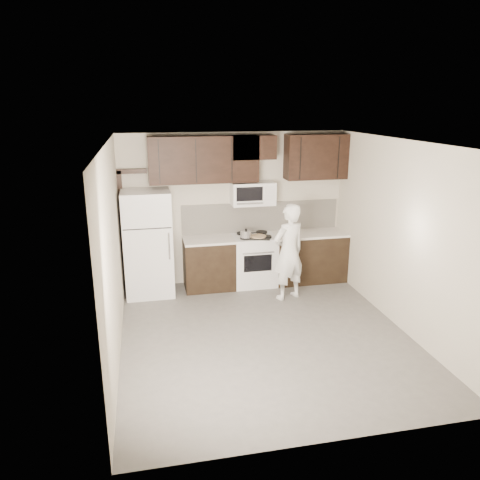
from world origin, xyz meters
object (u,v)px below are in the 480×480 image
object	(u,v)px
stove	(254,260)
microwave	(253,193)
refrigerator	(148,243)
person	(289,252)

from	to	relation	value
stove	microwave	world-z (taller)	microwave
microwave	refrigerator	world-z (taller)	microwave
microwave	person	bearing A→B (deg)	-64.19
microwave	person	world-z (taller)	microwave
person	stove	bearing A→B (deg)	-81.78
person	microwave	bearing A→B (deg)	-85.25
person	refrigerator	bearing A→B (deg)	-37.96
refrigerator	person	bearing A→B (deg)	-16.90
microwave	person	distance (m)	1.26
stove	person	world-z (taller)	person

